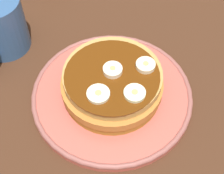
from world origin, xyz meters
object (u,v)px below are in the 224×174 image
Objects in this scene: banana_slice_3 at (135,93)px; banana_slice_1 at (98,94)px; plate at (112,95)px; pancake_stack at (112,84)px; banana_slice_2 at (146,65)px; banana_slice_0 at (110,70)px.

banana_slice_1 is at bearing -80.49° from banana_slice_3.
banana_slice_1 reaches higher than plate.
banana_slice_3 is (3.15, 3.74, 2.54)cm from pancake_stack.
pancake_stack is at bearing 161.04° from banana_slice_1.
banana_slice_2 reaches higher than pancake_stack.
banana_slice_0 and banana_slice_2 have the same top height.
banana_slice_1 is at bearing -18.96° from pancake_stack.
banana_slice_0 is (-0.70, -0.43, 5.39)cm from plate.
plate is 7.65× the size of banana_slice_1.
banana_slice_2 is at bearing 168.35° from banana_slice_3.
banana_slice_2 is (-1.64, 5.22, -0.02)cm from banana_slice_0.
banana_slice_1 is 1.06× the size of banana_slice_3.
banana_slice_1 is 1.13× the size of banana_slice_2.
plate is at bearing 159.62° from banana_slice_1.
pancake_stack is at bearing -130.05° from banana_slice_3.
plate is at bearing -63.99° from banana_slice_2.
banana_slice_2 is 5.42cm from banana_slice_3.
banana_slice_2 is (-2.16, 4.84, 2.64)cm from pancake_stack.
banana_slice_1 is (4.00, -1.38, 2.52)cm from pancake_stack.
banana_slice_0 is 0.87× the size of banana_slice_1.
banana_slice_0 is at bearing -72.61° from banana_slice_2.
banana_slice_1 is 8.76cm from banana_slice_2.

